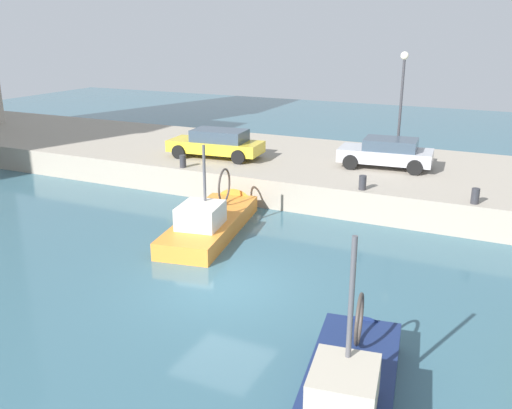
{
  "coord_description": "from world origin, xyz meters",
  "views": [
    {
      "loc": [
        -12.63,
        -7.09,
        7.16
      ],
      "look_at": [
        3.96,
        0.84,
        1.2
      ],
      "focal_mm": 39.07,
      "sensor_mm": 36.0,
      "label": 1
    }
  ],
  "objects_px": {
    "fishing_boat_orange": "(214,226)",
    "parked_car_silver": "(387,152)",
    "fishing_boat_navy": "(349,399)",
    "parked_car_yellow": "(217,143)",
    "mooring_bollard_north": "(183,161)",
    "quay_streetlamp": "(402,88)",
    "mooring_bollard_south": "(475,196)",
    "mooring_bollard_mid": "(363,183)"
  },
  "relations": [
    {
      "from": "fishing_boat_navy",
      "to": "quay_streetlamp",
      "type": "height_order",
      "value": "quay_streetlamp"
    },
    {
      "from": "mooring_bollard_mid",
      "to": "mooring_bollard_north",
      "type": "distance_m",
      "value": 8.0
    },
    {
      "from": "mooring_bollard_south",
      "to": "quay_streetlamp",
      "type": "relative_size",
      "value": 0.11
    },
    {
      "from": "fishing_boat_navy",
      "to": "quay_streetlamp",
      "type": "bearing_deg",
      "value": 9.16
    },
    {
      "from": "parked_car_silver",
      "to": "mooring_bollard_south",
      "type": "distance_m",
      "value": 5.53
    },
    {
      "from": "mooring_bollard_south",
      "to": "quay_streetlamp",
      "type": "distance_m",
      "value": 7.49
    },
    {
      "from": "parked_car_silver",
      "to": "mooring_bollard_north",
      "type": "distance_m",
      "value": 8.88
    },
    {
      "from": "mooring_bollard_mid",
      "to": "mooring_bollard_north",
      "type": "bearing_deg",
      "value": 90.0
    },
    {
      "from": "mooring_bollard_mid",
      "to": "quay_streetlamp",
      "type": "relative_size",
      "value": 0.11
    },
    {
      "from": "parked_car_silver",
      "to": "fishing_boat_navy",
      "type": "bearing_deg",
      "value": -169.41
    },
    {
      "from": "mooring_bollard_mid",
      "to": "mooring_bollard_north",
      "type": "relative_size",
      "value": 1.0
    },
    {
      "from": "fishing_boat_orange",
      "to": "quay_streetlamp",
      "type": "bearing_deg",
      "value": -27.36
    },
    {
      "from": "fishing_boat_orange",
      "to": "mooring_bollard_mid",
      "type": "height_order",
      "value": "fishing_boat_orange"
    },
    {
      "from": "parked_car_silver",
      "to": "mooring_bollard_south",
      "type": "bearing_deg",
      "value": -133.63
    },
    {
      "from": "quay_streetlamp",
      "to": "mooring_bollard_south",
      "type": "bearing_deg",
      "value": -145.33
    },
    {
      "from": "fishing_boat_navy",
      "to": "parked_car_silver",
      "type": "xyz_separation_m",
      "value": [
        14.63,
        2.74,
        1.75
      ]
    },
    {
      "from": "fishing_boat_orange",
      "to": "fishing_boat_navy",
      "type": "distance_m",
      "value": 10.46
    },
    {
      "from": "fishing_boat_orange",
      "to": "mooring_bollard_north",
      "type": "height_order",
      "value": "fishing_boat_orange"
    },
    {
      "from": "parked_car_silver",
      "to": "mooring_bollard_north",
      "type": "height_order",
      "value": "parked_car_silver"
    },
    {
      "from": "parked_car_silver",
      "to": "parked_car_yellow",
      "type": "relative_size",
      "value": 0.9
    },
    {
      "from": "parked_car_yellow",
      "to": "mooring_bollard_mid",
      "type": "xyz_separation_m",
      "value": [
        -2.3,
        -7.59,
        -0.41
      ]
    },
    {
      "from": "fishing_boat_orange",
      "to": "mooring_bollard_north",
      "type": "relative_size",
      "value": 12.4
    },
    {
      "from": "mooring_bollard_north",
      "to": "quay_streetlamp",
      "type": "height_order",
      "value": "quay_streetlamp"
    },
    {
      "from": "fishing_boat_orange",
      "to": "mooring_bollard_north",
      "type": "xyz_separation_m",
      "value": [
        3.34,
        3.44,
        1.35
      ]
    },
    {
      "from": "fishing_boat_orange",
      "to": "parked_car_silver",
      "type": "relative_size",
      "value": 1.67
    },
    {
      "from": "fishing_boat_navy",
      "to": "parked_car_yellow",
      "type": "distance_m",
      "value": 16.81
    },
    {
      "from": "parked_car_silver",
      "to": "mooring_bollard_mid",
      "type": "distance_m",
      "value": 3.82
    },
    {
      "from": "parked_car_yellow",
      "to": "fishing_boat_navy",
      "type": "bearing_deg",
      "value": -141.77
    },
    {
      "from": "fishing_boat_orange",
      "to": "quay_streetlamp",
      "type": "xyz_separation_m",
      "value": [
        8.99,
        -4.65,
        4.33
      ]
    },
    {
      "from": "fishing_boat_navy",
      "to": "parked_car_silver",
      "type": "bearing_deg",
      "value": 10.59
    },
    {
      "from": "mooring_bollard_north",
      "to": "quay_streetlamp",
      "type": "bearing_deg",
      "value": -55.08
    },
    {
      "from": "fishing_boat_navy",
      "to": "mooring_bollard_mid",
      "type": "height_order",
      "value": "fishing_boat_navy"
    },
    {
      "from": "fishing_boat_orange",
      "to": "fishing_boat_navy",
      "type": "relative_size",
      "value": 1.09
    },
    {
      "from": "mooring_bollard_south",
      "to": "mooring_bollard_north",
      "type": "relative_size",
      "value": 1.0
    },
    {
      "from": "fishing_boat_navy",
      "to": "parked_car_silver",
      "type": "relative_size",
      "value": 1.54
    },
    {
      "from": "fishing_boat_navy",
      "to": "quay_streetlamp",
      "type": "relative_size",
      "value": 1.3
    },
    {
      "from": "parked_car_silver",
      "to": "parked_car_yellow",
      "type": "bearing_deg",
      "value": 101.14
    },
    {
      "from": "parked_car_silver",
      "to": "mooring_bollard_mid",
      "type": "height_order",
      "value": "parked_car_silver"
    },
    {
      "from": "fishing_boat_navy",
      "to": "mooring_bollard_mid",
      "type": "bearing_deg",
      "value": 14.24
    },
    {
      "from": "fishing_boat_navy",
      "to": "mooring_bollard_mid",
      "type": "relative_size",
      "value": 11.42
    },
    {
      "from": "mooring_bollard_north",
      "to": "mooring_bollard_mid",
      "type": "bearing_deg",
      "value": -90.0
    },
    {
      "from": "mooring_bollard_north",
      "to": "quay_streetlamp",
      "type": "relative_size",
      "value": 0.11
    }
  ]
}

